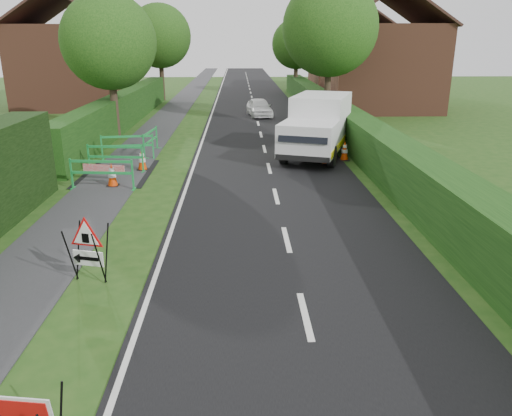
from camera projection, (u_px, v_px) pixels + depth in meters
name	position (u px, v px, depth m)	size (l,w,h in m)	color
ground	(152.00, 354.00, 7.66)	(120.00, 120.00, 0.00)	#1E4614
road_surface	(252.00, 98.00, 40.87)	(6.00, 90.00, 0.02)	black
footpath	(185.00, 99.00, 40.69)	(2.00, 90.00, 0.02)	#2D2D30
hedge_west_far	(126.00, 125.00, 28.32)	(1.00, 24.00, 1.80)	#14380F
hedge_east	(350.00, 144.00, 23.02)	(1.20, 50.00, 1.50)	#14380F
house_west	(75.00, 65.00, 34.80)	(7.50, 7.40, 7.88)	brown
house_east_a	(381.00, 66.00, 33.60)	(7.50, 7.40, 7.88)	brown
house_east_b	(351.00, 58.00, 46.89)	(7.50, 7.40, 7.88)	brown
tree_nw	(109.00, 42.00, 23.11)	(4.40, 4.40, 6.70)	#2D2116
tree_ne	(330.00, 28.00, 27.04)	(5.20, 5.20, 7.79)	#2D2116
tree_fw	(160.00, 36.00, 38.15)	(4.80, 4.80, 7.24)	#2D2116
tree_fe	(297.00, 44.00, 42.49)	(4.20, 4.20, 6.33)	#2D2116
triangle_sign	(85.00, 245.00, 9.68)	(0.96, 0.96, 1.15)	black
works_van	(318.00, 125.00, 20.36)	(3.68, 5.65, 2.42)	silver
traffic_cone_0	(327.00, 154.00, 19.26)	(0.38, 0.38, 0.79)	black
traffic_cone_1	(345.00, 151.00, 19.82)	(0.38, 0.38, 0.79)	black
traffic_cone_2	(308.00, 134.00, 23.35)	(0.38, 0.38, 0.79)	black
traffic_cone_3	(112.00, 175.00, 16.29)	(0.38, 0.38, 0.79)	black
traffic_cone_4	(142.00, 160.00, 18.33)	(0.38, 0.38, 0.79)	black
ped_barrier_0	(102.00, 170.00, 15.88)	(2.08, 0.56, 1.00)	#198D3C
ped_barrier_1	(115.00, 155.00, 18.02)	(2.09, 0.58, 1.00)	#198D3C
ped_barrier_2	(127.00, 144.00, 19.93)	(2.09, 0.61, 1.00)	#198D3C
ped_barrier_3	(150.00, 139.00, 20.93)	(0.56, 2.09, 1.00)	#198D3C
redwhite_plank	(105.00, 181.00, 17.01)	(1.50, 0.04, 0.25)	red
hatchback_car	(259.00, 107.00, 31.20)	(1.32, 3.28, 1.12)	white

